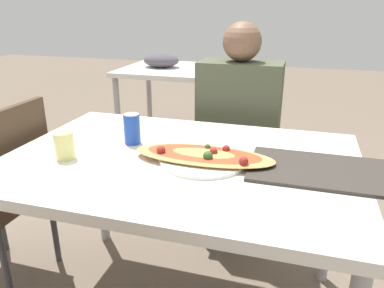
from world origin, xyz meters
name	(u,v)px	position (x,y,z in m)	size (l,w,h in m)	color
dining_table	(181,174)	(0.00, 0.00, 0.68)	(1.31, 0.91, 0.74)	silver
chair_far_seated	(240,147)	(0.10, 0.79, 0.50)	(0.40, 0.40, 0.89)	#3F2D1E
chair_side_left	(4,188)	(-0.84, -0.02, 0.50)	(0.40, 0.40, 0.89)	#3F2D1E
person_seated	(238,119)	(0.10, 0.67, 0.71)	(0.43, 0.24, 1.20)	#2D2D38
pizza_main	(204,156)	(0.09, -0.01, 0.76)	(0.52, 0.32, 0.06)	white
soda_can	(132,129)	(-0.24, 0.09, 0.81)	(0.07, 0.07, 0.12)	#1E47B2
drink_glass	(64,145)	(-0.41, -0.13, 0.80)	(0.07, 0.07, 0.10)	#E0DB7F
serving_tray	(318,170)	(0.49, 0.02, 0.75)	(0.46, 0.30, 0.01)	#332D28
background_table	(181,75)	(-0.63, 1.92, 0.69)	(1.10, 0.80, 0.86)	silver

